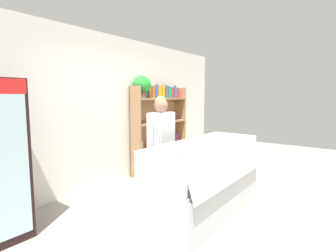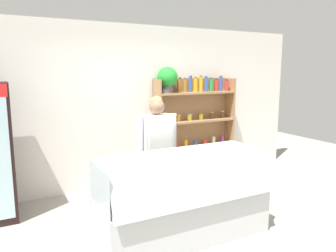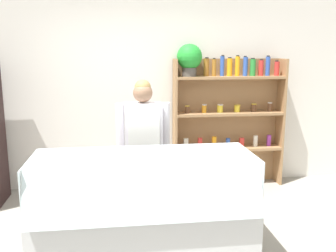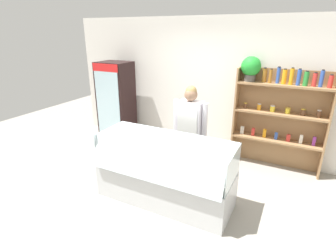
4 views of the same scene
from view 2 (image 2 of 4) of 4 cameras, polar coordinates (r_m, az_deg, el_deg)
The scene contains 5 objects.
ground_plane at distance 4.22m, azimuth 4.23°, elevation -17.86°, with size 12.00×12.00×0.00m, color gray.
back_wall at distance 5.59m, azimuth -6.55°, elevation 3.43°, with size 6.80×0.10×2.70m, color white.
shelving_unit at distance 5.89m, azimuth 3.62°, elevation 2.28°, with size 1.56×0.34×2.01m.
deli_display_case at distance 3.96m, azimuth 2.57°, elevation -14.69°, with size 1.99×0.81×1.01m.
shop_clerk at distance 4.46m, azimuth -1.91°, elevation -3.30°, with size 0.59×0.25×1.61m.
Camera 2 is at (-1.99, -3.17, 1.94)m, focal length 35.00 mm.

